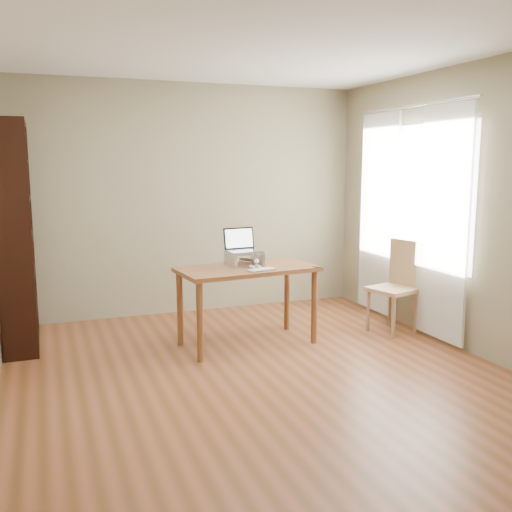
{
  "coord_description": "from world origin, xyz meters",
  "views": [
    {
      "loc": [
        -1.6,
        -4.1,
        1.73
      ],
      "look_at": [
        0.26,
        0.83,
        0.85
      ],
      "focal_mm": 40.0,
      "sensor_mm": 36.0,
      "label": 1
    }
  ],
  "objects": [
    {
      "name": "desk",
      "position": [
        0.18,
        0.85,
        0.64
      ],
      "size": [
        1.35,
        0.77,
        0.75
      ],
      "rotation": [
        0.0,
        0.0,
        0.1
      ],
      "color": "brown",
      "rests_on": "ground"
    },
    {
      "name": "laptop",
      "position": [
        0.18,
        0.98,
        0.94
      ],
      "size": [
        0.33,
        0.29,
        0.22
      ],
      "rotation": [
        0.0,
        0.0,
        0.1
      ],
      "color": "silver",
      "rests_on": "laptop_stand"
    },
    {
      "name": "laptop_stand",
      "position": [
        0.18,
        0.93,
        0.83
      ],
      "size": [
        0.32,
        0.25,
        0.13
      ],
      "rotation": [
        0.0,
        0.0,
        0.1
      ],
      "color": "silver",
      "rests_on": "desk"
    },
    {
      "name": "room",
      "position": [
        0.03,
        0.01,
        1.3
      ],
      "size": [
        4.04,
        4.54,
        2.64
      ],
      "color": "brown",
      "rests_on": "ground"
    },
    {
      "name": "curtains",
      "position": [
        1.92,
        0.8,
        1.17
      ],
      "size": [
        0.03,
        1.9,
        2.25
      ],
      "color": "white",
      "rests_on": "ground"
    },
    {
      "name": "keyboard",
      "position": [
        0.24,
        0.63,
        0.76
      ],
      "size": [
        0.28,
        0.17,
        0.02
      ],
      "rotation": [
        0.0,
        0.0,
        0.25
      ],
      "color": "silver",
      "rests_on": "desk"
    },
    {
      "name": "cat",
      "position": [
        0.22,
        0.96,
        0.82
      ],
      "size": [
        0.25,
        0.48,
        0.15
      ],
      "rotation": [
        0.0,
        0.0,
        0.08
      ],
      "color": "#3F3632",
      "rests_on": "desk"
    },
    {
      "name": "coaster",
      "position": [
        0.8,
        0.63,
        0.75
      ],
      "size": [
        0.09,
        0.09,
        0.01
      ],
      "primitive_type": "cylinder",
      "color": "brown",
      "rests_on": "desk"
    },
    {
      "name": "chair",
      "position": [
        1.77,
        0.7,
        0.51
      ],
      "size": [
        0.51,
        0.51,
        0.94
      ],
      "rotation": [
        0.0,
        0.0,
        0.27
      ],
      "color": "tan",
      "rests_on": "ground"
    },
    {
      "name": "bookshelf",
      "position": [
        -1.83,
        1.55,
        1.05
      ],
      "size": [
        0.3,
        0.9,
        2.1
      ],
      "color": "black",
      "rests_on": "ground"
    }
  ]
}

